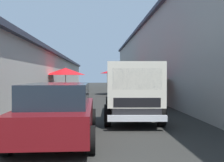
% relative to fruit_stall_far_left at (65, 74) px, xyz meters
% --- Properties ---
extents(ground, '(90.00, 90.00, 0.00)m').
position_rel_fruit_stall_far_left_xyz_m(ground, '(-1.81, -2.52, -1.81)').
color(ground, '#282826').
extents(building_left_whitewash, '(49.80, 7.50, 3.49)m').
position_rel_fruit_stall_far_left_xyz_m(building_left_whitewash, '(0.44, 4.51, -0.06)').
color(building_left_whitewash, beige).
rests_on(building_left_whitewash, ground).
extents(building_right_concrete, '(49.80, 7.50, 6.11)m').
position_rel_fruit_stall_far_left_xyz_m(building_right_concrete, '(0.44, -9.56, 1.26)').
color(building_right_concrete, gray).
rests_on(building_right_concrete, ground).
extents(fruit_stall_far_left, '(2.76, 2.76, 2.29)m').
position_rel_fruit_stall_far_left_xyz_m(fruit_stall_far_left, '(0.00, 0.00, 0.00)').
color(fruit_stall_far_left, '#9E9EA3').
rests_on(fruit_stall_far_left, ground).
extents(fruit_stall_near_left, '(2.90, 2.90, 2.38)m').
position_rel_fruit_stall_far_left_xyz_m(fruit_stall_near_left, '(4.23, -3.85, 0.10)').
color(fruit_stall_near_left, '#9E9EA3').
rests_on(fruit_stall_near_left, ground).
extents(fruit_stall_far_right, '(2.89, 2.89, 2.08)m').
position_rel_fruit_stall_far_left_xyz_m(fruit_stall_far_right, '(-4.31, -4.54, -0.19)').
color(fruit_stall_far_right, '#9E9EA3').
rests_on(fruit_stall_far_right, ground).
extents(hatchback_car, '(3.92, 1.94, 1.45)m').
position_rel_fruit_stall_far_left_xyz_m(hatchback_car, '(-10.77, -1.23, -1.07)').
color(hatchback_car, '#600F14').
rests_on(hatchback_car, ground).
extents(delivery_truck, '(5.00, 2.16, 2.08)m').
position_rel_fruit_stall_far_left_xyz_m(delivery_truck, '(-8.58, -3.48, -0.77)').
color(delivery_truck, black).
rests_on(delivery_truck, ground).
extents(vendor_by_crates, '(0.64, 0.28, 1.65)m').
position_rel_fruit_stall_far_left_xyz_m(vendor_by_crates, '(2.60, -4.24, -0.85)').
color(vendor_by_crates, '#665B4C').
rests_on(vendor_by_crates, ground).
extents(vendor_in_shade, '(0.52, 0.46, 1.65)m').
position_rel_fruit_stall_far_left_xyz_m(vendor_in_shade, '(1.53, -4.01, -0.85)').
color(vendor_in_shade, '#665B4C').
rests_on(vendor_in_shade, ground).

